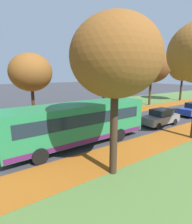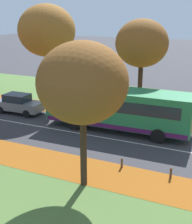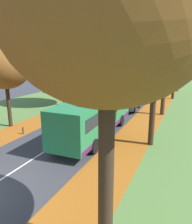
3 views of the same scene
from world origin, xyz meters
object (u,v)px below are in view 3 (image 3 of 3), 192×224
(tree_left_distant, at_px, (113,56))
(tree_right_distant, at_px, (180,56))
(tree_left_near, at_px, (5,66))
(tree_right_near, at_px, (156,60))
(tree_left_far, at_px, (94,55))
(tree_right_far, at_px, (176,57))
(bollard_fifth, at_px, (23,131))
(bus, at_px, (96,113))
(tree_left_mid, at_px, (63,56))
(tree_right_mid, at_px, (167,50))
(car_grey_lead, at_px, (130,103))
(car_blue_following, at_px, (141,93))
(tree_right_nearest, at_px, (108,9))

(tree_left_distant, height_order, tree_right_distant, tree_left_distant)
(tree_left_distant, bearing_deg, tree_left_near, -89.67)
(tree_right_near, bearing_deg, tree_left_distant, 114.65)
(tree_left_far, height_order, tree_left_distant, tree_left_far)
(tree_left_distant, bearing_deg, tree_right_distant, -4.30)
(tree_left_far, xyz_separation_m, tree_right_near, (12.18, -17.64, -0.37))
(tree_right_far, bearing_deg, tree_left_near, -122.19)
(tree_left_near, xyz_separation_m, bollard_fifth, (2.39, -1.13, -4.86))
(tree_left_far, xyz_separation_m, bus, (7.90, -17.33, -4.43))
(tree_right_far, bearing_deg, bollard_fifth, -115.38)
(tree_left_distant, xyz_separation_m, bollard_fifth, (2.55, -28.35, -5.61))
(tree_left_mid, height_order, tree_right_mid, tree_right_mid)
(tree_left_far, distance_m, bollard_fifth, 20.60)
(tree_right_mid, relative_size, car_grey_lead, 2.09)
(tree_right_distant, xyz_separation_m, car_blue_following, (-4.23, -9.43, -5.19))
(tree_left_distant, xyz_separation_m, car_blue_following, (7.92, -10.35, -5.08))
(bus, xyz_separation_m, car_blue_following, (0.07, 15.76, -0.89))
(car_grey_lead, bearing_deg, tree_right_distant, 76.10)
(tree_right_near, xyz_separation_m, bus, (-4.28, 0.31, -4.06))
(tree_right_nearest, distance_m, bollard_fifth, 13.96)
(bollard_fifth, height_order, car_grey_lead, car_grey_lead)
(tree_left_distant, relative_size, tree_right_distant, 1.02)
(tree_left_distant, relative_size, tree_right_nearest, 0.85)
(tree_right_nearest, bearing_deg, bollard_fifth, 143.36)
(tree_left_near, xyz_separation_m, tree_right_near, (11.97, 0.80, 0.62))
(tree_left_near, distance_m, tree_right_nearest, 14.92)
(tree_right_nearest, xyz_separation_m, tree_right_mid, (-0.53, 17.74, -0.53))
(tree_left_distant, distance_m, car_blue_following, 13.98)
(bus, relative_size, car_grey_lead, 2.47)
(tree_right_mid, bearing_deg, tree_right_nearest, -88.29)
(bollard_fifth, bearing_deg, car_grey_lead, 63.54)
(tree_left_mid, relative_size, bollard_fifth, 15.60)
(tree_left_mid, distance_m, bus, 11.89)
(tree_left_far, height_order, tree_right_distant, tree_left_far)
(car_blue_following, bearing_deg, tree_left_near, -114.71)
(tree_left_near, distance_m, tree_right_near, 12.01)
(tree_right_nearest, bearing_deg, tree_right_distant, 90.31)
(tree_left_far, bearing_deg, tree_left_distant, 89.62)
(tree_right_nearest, xyz_separation_m, car_blue_following, (-4.42, 25.28, -6.27))
(tree_right_near, relative_size, car_grey_lead, 1.82)
(tree_right_near, height_order, tree_right_mid, tree_right_mid)
(tree_right_nearest, bearing_deg, tree_right_near, 91.32)
(tree_right_distant, relative_size, bus, 0.77)
(tree_left_distant, xyz_separation_m, tree_right_near, (12.12, -26.41, -0.13))
(tree_left_near, bearing_deg, car_grey_lead, 51.67)
(bollard_fifth, bearing_deg, tree_right_far, 64.62)
(tree_left_mid, xyz_separation_m, tree_right_mid, (11.74, 0.28, 0.63))
(car_grey_lead, bearing_deg, tree_left_mid, -172.64)
(tree_left_far, xyz_separation_m, bollard_fifth, (2.61, -19.57, -5.85))
(tree_right_near, height_order, tree_right_far, tree_right_far)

